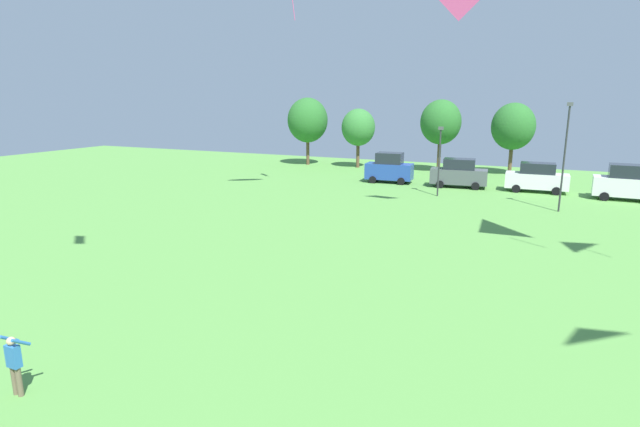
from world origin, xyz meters
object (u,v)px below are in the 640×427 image
at_px(parked_car_second_from_left, 459,173).
at_px(treeline_tree_3, 513,127).
at_px(light_post_1, 439,157).
at_px(treeline_tree_2, 441,122).
at_px(person_standing_mid_field, 14,362).
at_px(treeline_tree_0, 308,120).
at_px(parked_car_third_from_left, 537,178).
at_px(parked_car_rightmost_in_row, 626,183).
at_px(parked_car_leftmost, 389,168).
at_px(treeline_tree_1, 358,128).
at_px(light_post_0, 565,152).

xyz_separation_m(parked_car_second_from_left, treeline_tree_3, (3.35, 9.58, 3.50)).
xyz_separation_m(light_post_1, treeline_tree_2, (-2.67, 13.24, 1.98)).
relative_size(person_standing_mid_field, treeline_tree_0, 0.22).
bearing_deg(parked_car_third_from_left, parked_car_rightmost_in_row, -9.77).
xyz_separation_m(parked_car_leftmost, parked_car_second_from_left, (6.05, 0.07, -0.10)).
height_order(parked_car_third_from_left, treeline_tree_3, treeline_tree_3).
bearing_deg(treeline_tree_1, parked_car_third_from_left, -23.54).
height_order(parked_car_second_from_left, parked_car_third_from_left, parked_car_second_from_left).
bearing_deg(parked_car_leftmost, treeline_tree_0, 141.38).
distance_m(parked_car_leftmost, parked_car_second_from_left, 6.05).
xyz_separation_m(person_standing_mid_field, treeline_tree_2, (1.43, 44.24, 4.10)).
bearing_deg(light_post_0, treeline_tree_0, 150.07).
distance_m(parked_car_third_from_left, light_post_0, 7.77).
xyz_separation_m(person_standing_mid_field, parked_car_second_from_left, (4.88, 35.64, 0.28)).
xyz_separation_m(parked_car_leftmost, treeline_tree_3, (9.40, 9.65, 3.39)).
relative_size(treeline_tree_0, treeline_tree_1, 1.18).
height_order(parked_car_second_from_left, treeline_tree_2, treeline_tree_2).
bearing_deg(light_post_0, light_post_1, 166.24).
bearing_deg(parked_car_third_from_left, treeline_tree_2, 137.19).
distance_m(parked_car_second_from_left, treeline_tree_2, 10.02).
relative_size(light_post_0, treeline_tree_0, 0.95).
bearing_deg(parked_car_rightmost_in_row, treeline_tree_0, 165.69).
relative_size(treeline_tree_0, treeline_tree_3, 1.07).
height_order(parked_car_second_from_left, light_post_0, light_post_0).
bearing_deg(treeline_tree_2, person_standing_mid_field, -91.85).
bearing_deg(parked_car_second_from_left, parked_car_leftmost, 174.78).
relative_size(parked_car_leftmost, treeline_tree_1, 0.67).
bearing_deg(treeline_tree_0, treeline_tree_1, 1.16).
xyz_separation_m(treeline_tree_2, treeline_tree_3, (6.80, 0.98, -0.32)).
distance_m(treeline_tree_0, treeline_tree_1, 6.03).
bearing_deg(light_post_0, treeline_tree_2, 126.02).
height_order(parked_car_leftmost, parked_car_rightmost_in_row, parked_car_leftmost).
bearing_deg(parked_car_second_from_left, light_post_1, -105.34).
bearing_deg(treeline_tree_3, parked_car_third_from_left, -73.70).
bearing_deg(treeline_tree_2, parked_car_second_from_left, -68.14).
xyz_separation_m(treeline_tree_1, treeline_tree_3, (15.49, 1.31, 0.39)).
distance_m(light_post_0, treeline_tree_2, 18.95).
relative_size(parked_car_leftmost, treeline_tree_3, 0.61).
bearing_deg(parked_car_rightmost_in_row, treeline_tree_2, 151.33).
distance_m(treeline_tree_0, treeline_tree_2, 14.69).
bearing_deg(light_post_1, person_standing_mid_field, -97.53).
bearing_deg(treeline_tree_2, treeline_tree_3, 8.19).
distance_m(parked_car_leftmost, treeline_tree_0, 15.07).
bearing_deg(person_standing_mid_field, light_post_1, 73.26).
distance_m(parked_car_rightmost_in_row, treeline_tree_3, 13.77).
height_order(treeline_tree_2, treeline_tree_3, treeline_tree_2).
xyz_separation_m(parked_car_rightmost_in_row, light_post_0, (-4.42, -6.22, 2.67)).
bearing_deg(person_standing_mid_field, parked_car_third_from_left, 63.91).
bearing_deg(treeline_tree_1, person_standing_mid_field, -80.61).
bearing_deg(treeline_tree_3, treeline_tree_0, -176.20).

